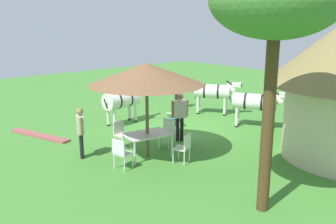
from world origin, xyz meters
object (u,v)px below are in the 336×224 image
(guest_behind_table, at_px, (81,128))
(striped_lounge_chair, at_px, (174,119))
(shade_umbrella, at_px, (147,74))
(patio_chair_near_lawn, at_px, (167,130))
(patio_dining_table, at_px, (147,136))
(patio_chair_west_end, at_px, (121,133))
(standing_watcher, at_px, (178,88))
(zebra_toward_hut, at_px, (123,99))
(acacia_tree_far_lawn, at_px, (276,2))
(zebra_by_umbrella, at_px, (256,102))
(zebra_nearest_camera, at_px, (213,92))
(guest_beside_umbrella, at_px, (180,113))
(patio_chair_near_hut, at_px, (121,152))
(patio_chair_east_end, at_px, (184,146))

(guest_behind_table, xyz_separation_m, striped_lounge_chair, (-4.58, -0.78, -0.69))
(shade_umbrella, distance_m, patio_chair_near_lawn, 2.41)
(patio_dining_table, distance_m, striped_lounge_chair, 3.64)
(patio_chair_west_end, bearing_deg, shade_umbrella, 90.00)
(shade_umbrella, relative_size, striped_lounge_chair, 3.63)
(patio_chair_west_end, height_order, standing_watcher, standing_watcher)
(zebra_toward_hut, bearing_deg, patio_chair_near_lawn, -15.46)
(patio_dining_table, xyz_separation_m, zebra_toward_hut, (-1.63, -3.63, 0.35))
(striped_lounge_chair, distance_m, acacia_tree_far_lawn, 8.25)
(guest_behind_table, bearing_deg, zebra_toward_hut, 151.52)
(guest_behind_table, height_order, zebra_by_umbrella, guest_behind_table)
(shade_umbrella, relative_size, patio_dining_table, 2.24)
(patio_chair_near_lawn, relative_size, standing_watcher, 0.55)
(patio_dining_table, xyz_separation_m, patio_chair_near_lawn, (-1.17, -0.39, -0.14))
(zebra_nearest_camera, bearing_deg, striped_lounge_chair, -29.33)
(shade_umbrella, distance_m, guest_beside_umbrella, 2.43)
(patio_dining_table, xyz_separation_m, patio_chair_west_end, (0.15, -1.23, -0.14))
(patio_chair_west_end, height_order, patio_chair_near_hut, same)
(patio_chair_east_end, xyz_separation_m, guest_beside_umbrella, (-1.34, -1.60, 0.50))
(patio_dining_table, xyz_separation_m, patio_chair_east_end, (-0.46, 1.15, -0.14))
(standing_watcher, bearing_deg, guest_beside_umbrella, 82.71)
(zebra_toward_hut, bearing_deg, standing_watcher, 89.85)
(standing_watcher, height_order, acacia_tree_far_lawn, acacia_tree_far_lawn)
(patio_chair_near_hut, xyz_separation_m, striped_lounge_chair, (-4.19, -2.34, -0.27))
(striped_lounge_chair, bearing_deg, zebra_toward_hut, 179.19)
(zebra_by_umbrella, height_order, acacia_tree_far_lawn, acacia_tree_far_lawn)
(patio_chair_near_lawn, bearing_deg, patio_chair_west_end, 39.24)
(patio_chair_near_hut, distance_m, striped_lounge_chair, 4.81)
(zebra_toward_hut, bearing_deg, zebra_by_umbrella, 34.20)
(patio_chair_east_end, bearing_deg, zebra_toward_hut, 54.33)
(patio_chair_east_end, xyz_separation_m, striped_lounge_chair, (-2.53, -3.18, -0.27))
(patio_dining_table, bearing_deg, striped_lounge_chair, -145.84)
(patio_dining_table, relative_size, patio_chair_east_end, 1.72)
(guest_beside_umbrella, xyz_separation_m, zebra_by_umbrella, (-3.35, 0.77, -0.00))
(zebra_by_umbrella, xyz_separation_m, zebra_toward_hut, (3.52, -3.95, -0.01))
(standing_watcher, relative_size, zebra_by_umbrella, 0.78)
(patio_dining_table, distance_m, patio_chair_near_hut, 1.24)
(zebra_toward_hut, bearing_deg, patio_dining_table, -31.62)
(guest_beside_umbrella, bearing_deg, acacia_tree_far_lawn, -86.68)
(patio_chair_west_end, bearing_deg, patio_chair_near_lawn, 140.76)
(patio_chair_near_hut, relative_size, standing_watcher, 0.55)
(patio_chair_west_end, relative_size, acacia_tree_far_lawn, 0.17)
(guest_behind_table, distance_m, zebra_toward_hut, 4.00)
(shade_umbrella, height_order, patio_chair_west_end, shade_umbrella)
(patio_chair_near_hut, bearing_deg, patio_chair_west_end, 131.19)
(striped_lounge_chair, height_order, zebra_nearest_camera, zebra_nearest_camera)
(shade_umbrella, xyz_separation_m, acacia_tree_far_lawn, (0.17, 4.32, 1.88))
(standing_watcher, bearing_deg, patio_chair_east_end, 83.37)
(patio_chair_near_lawn, relative_size, guest_behind_table, 0.57)
(guest_beside_umbrella, xyz_separation_m, standing_watcher, (-3.29, -3.63, -0.04))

